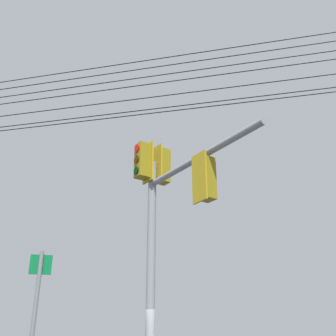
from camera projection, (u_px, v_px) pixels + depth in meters
signal_mast_assembly at (165, 211)px, 9.46m from camera, size 3.76×2.00×6.49m
overhead_wire_span at (106, 92)px, 11.72m from camera, size 13.67×28.03×2.56m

